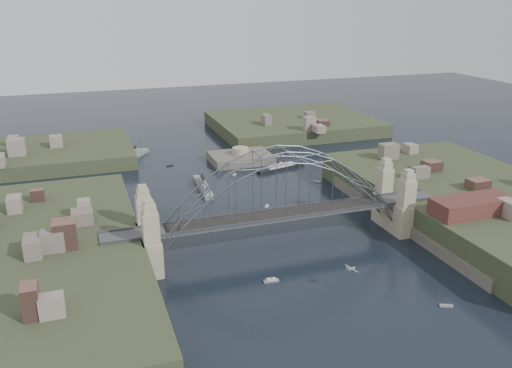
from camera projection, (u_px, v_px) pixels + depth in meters
The scene contains 21 objects.
ground at pixel (280, 246), 129.24m from camera, with size 500.00×500.00×0.00m, color black.
bridge at pixel (281, 199), 125.14m from camera, with size 84.00×13.80×24.60m.
shore_west at pixel (26, 277), 110.88m from camera, with size 50.50×90.00×12.00m.
shore_east at pixel (473, 209), 146.30m from camera, with size 50.50×90.00×12.00m.
headland_nw at pixel (49, 159), 196.71m from camera, with size 60.00×45.00×9.00m, color #333D23.
headland_ne at pixel (293, 128), 242.43m from camera, with size 70.00×55.00×9.50m, color #333D23.
fort_island at pixel (241, 163), 195.42m from camera, with size 22.00×16.00×9.40m.
wharf_shed at pixel (472, 206), 127.03m from camera, with size 20.00×8.00×4.00m, color #592D26.
finger_pier at pixel (492, 270), 116.12m from camera, with size 4.00×22.00×1.40m, color #454548.
naval_cruiser_near at pixel (203, 186), 167.17m from camera, with size 3.77×20.75×6.19m.
naval_cruiser_far at pixel (134, 156), 199.60m from camera, with size 12.93×15.93×6.11m.
ocean_liner at pixel (281, 168), 186.16m from camera, with size 19.04×7.37×4.67m.
aeroplane at pixel (351, 269), 106.88m from camera, with size 2.01×3.59×0.53m.
small_boat_a at pixel (204, 225), 139.99m from camera, with size 2.14×2.41×1.43m.
small_boat_b at pixel (267, 206), 153.00m from camera, with size 1.72×1.63×1.43m.
small_boat_c at pixel (271, 280), 112.77m from camera, with size 3.36×1.44×1.43m.
small_boat_d at pixel (317, 182), 173.69m from camera, with size 2.19×2.36×0.45m.
small_boat_e at pixel (119, 183), 172.71m from camera, with size 1.80×3.19×0.45m.
small_boat_f at pixel (235, 174), 180.29m from camera, with size 1.73×1.53×1.43m.
small_boat_g at pixel (446, 306), 103.65m from camera, with size 2.70×1.78×0.45m.
small_boat_h at pixel (170, 166), 190.20m from camera, with size 2.41×1.26×0.45m.
Camera 1 is at (-43.85, -108.45, 57.30)m, focal length 37.08 mm.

